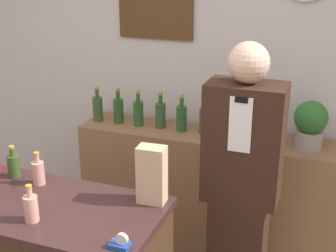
% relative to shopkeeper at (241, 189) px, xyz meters
% --- Properties ---
extents(back_wall, '(5.20, 0.09, 2.70)m').
position_rel_shopkeeper_xyz_m(back_wall, '(-0.48, 0.86, 0.49)').
color(back_wall, silver).
rests_on(back_wall, ground_plane).
extents(back_shelf, '(1.96, 0.39, 0.93)m').
position_rel_shopkeeper_xyz_m(back_shelf, '(-0.36, 0.60, -0.40)').
color(back_shelf, '#8E6642').
rests_on(back_shelf, ground_plane).
extents(shopkeeper, '(0.44, 0.27, 1.73)m').
position_rel_shopkeeper_xyz_m(shopkeeper, '(0.00, 0.00, 0.00)').
color(shopkeeper, '#331E14').
rests_on(shopkeeper, ground_plane).
extents(potted_plant, '(0.22, 0.22, 0.33)m').
position_rel_shopkeeper_xyz_m(potted_plant, '(0.32, 0.60, 0.24)').
color(potted_plant, '#9E998E').
rests_on(potted_plant, back_shelf).
extents(paper_bag, '(0.15, 0.10, 0.30)m').
position_rel_shopkeeper_xyz_m(paper_bag, '(-0.36, -0.49, 0.25)').
color(paper_bag, tan).
rests_on(paper_bag, display_counter).
extents(tape_dispenser, '(0.09, 0.06, 0.07)m').
position_rel_shopkeeper_xyz_m(tape_dispenser, '(-0.34, -0.91, 0.13)').
color(tape_dispenser, '#1E4799').
rests_on(tape_dispenser, display_counter).
extents(counter_bottle_1, '(0.07, 0.07, 0.19)m').
position_rel_shopkeeper_xyz_m(counter_bottle_1, '(-1.20, -0.50, 0.17)').
color(counter_bottle_1, '#354E21').
rests_on(counter_bottle_1, display_counter).
extents(counter_bottle_2, '(0.07, 0.07, 0.19)m').
position_rel_shopkeeper_xyz_m(counter_bottle_2, '(-1.02, -0.53, 0.17)').
color(counter_bottle_2, tan).
rests_on(counter_bottle_2, display_counter).
extents(counter_bottle_3, '(0.07, 0.07, 0.19)m').
position_rel_shopkeeper_xyz_m(counter_bottle_3, '(-0.82, -0.86, 0.17)').
color(counter_bottle_3, tan).
rests_on(counter_bottle_3, display_counter).
extents(shelf_bottle_0, '(0.08, 0.08, 0.28)m').
position_rel_shopkeeper_xyz_m(shelf_bottle_0, '(-1.26, 0.59, 0.17)').
color(shelf_bottle_0, '#355429').
rests_on(shelf_bottle_0, back_shelf).
extents(shelf_bottle_1, '(0.08, 0.08, 0.28)m').
position_rel_shopkeeper_xyz_m(shelf_bottle_1, '(-1.09, 0.61, 0.17)').
color(shelf_bottle_1, '#2A5025').
rests_on(shelf_bottle_1, back_shelf).
extents(shelf_bottle_2, '(0.08, 0.08, 0.28)m').
position_rel_shopkeeper_xyz_m(shelf_bottle_2, '(-0.92, 0.60, 0.17)').
color(shelf_bottle_2, '#2A5728').
rests_on(shelf_bottle_2, back_shelf).
extents(shelf_bottle_3, '(0.08, 0.08, 0.28)m').
position_rel_shopkeeper_xyz_m(shelf_bottle_3, '(-0.75, 0.62, 0.17)').
color(shelf_bottle_3, '#314F2B').
rests_on(shelf_bottle_3, back_shelf).
extents(shelf_bottle_4, '(0.08, 0.08, 0.28)m').
position_rel_shopkeeper_xyz_m(shelf_bottle_4, '(-0.58, 0.61, 0.17)').
color(shelf_bottle_4, '#2A5527').
rests_on(shelf_bottle_4, back_shelf).
extents(shelf_bottle_5, '(0.08, 0.08, 0.28)m').
position_rel_shopkeeper_xyz_m(shelf_bottle_5, '(-0.41, 0.62, 0.17)').
color(shelf_bottle_5, '#344F28').
rests_on(shelf_bottle_5, back_shelf).
extents(shelf_bottle_6, '(0.08, 0.08, 0.28)m').
position_rel_shopkeeper_xyz_m(shelf_bottle_6, '(-0.24, 0.60, 0.17)').
color(shelf_bottle_6, '#335025').
rests_on(shelf_bottle_6, back_shelf).
extents(shelf_bottle_7, '(0.08, 0.08, 0.28)m').
position_rel_shopkeeper_xyz_m(shelf_bottle_7, '(-0.07, 0.60, 0.17)').
color(shelf_bottle_7, '#275325').
rests_on(shelf_bottle_7, back_shelf).
extents(shelf_bottle_8, '(0.08, 0.08, 0.28)m').
position_rel_shopkeeper_xyz_m(shelf_bottle_8, '(0.10, 0.60, 0.17)').
color(shelf_bottle_8, '#304E23').
rests_on(shelf_bottle_8, back_shelf).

